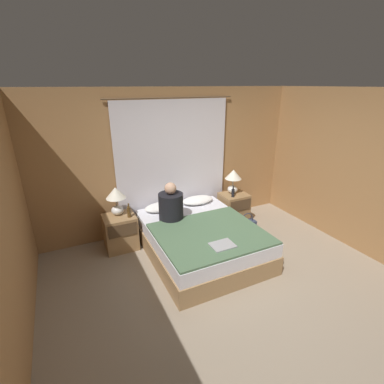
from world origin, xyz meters
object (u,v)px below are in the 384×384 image
Objects in this scene: pillow_right at (198,200)px; beer_bottle_on_right_stand at (233,193)px; nightstand_right at (234,208)px; lamp_left at (116,197)px; handbag_on_floor at (247,225)px; bed at (200,239)px; laptop_on_bed at (222,245)px; beer_bottle_on_left_stand at (129,212)px; pillow_left at (162,207)px; lamp_right at (233,178)px; nightstand_left at (121,232)px; person_left_in_bed at (171,205)px.

beer_bottle_on_right_stand reaches higher than pillow_right.
nightstand_right is at bearing -6.42° from pillow_right.
handbag_on_floor is at bearing -12.63° from lamp_left.
bed is 6.33× the size of laptop_on_bed.
lamp_left is 2.00× the size of beer_bottle_on_left_stand.
handbag_on_floor is at bearing -70.21° from beer_bottle_on_right_stand.
pillow_right is (0.35, 0.79, 0.31)m from bed.
nightstand_right is 1.82× the size of laptop_on_bed.
pillow_right is 2.55× the size of beer_bottle_on_left_stand.
handbag_on_floor is at bearing -88.07° from nightstand_right.
pillow_left is at bearing 102.47° from laptop_on_bed.
lamp_right reaches higher than beer_bottle_on_left_stand.
nightstand_right is 0.46m from handbag_on_floor.
beer_bottle_on_left_stand reaches higher than pillow_right.
beer_bottle_on_right_stand reaches higher than laptop_on_bed.
lamp_left is at bearing 144.60° from bed.
bed is 8.56× the size of beer_bottle_on_left_stand.
beer_bottle_on_right_stand reaches higher than nightstand_left.
nightstand_left is 2.46× the size of beer_bottle_on_left_stand.
lamp_right reaches higher than pillow_right.
nightstand_left is 1.47m from pillow_right.
person_left_in_bed is (-0.33, 0.39, 0.50)m from bed.
lamp_left is (-2.19, 0.07, 0.59)m from nightstand_right.
beer_bottle_on_left_stand is at bearing -48.91° from lamp_left.
laptop_on_bed is at bearing -128.89° from nightstand_right.
laptop_on_bed is (0.93, -1.29, -0.13)m from beer_bottle_on_left_stand.
person_left_in_bed is at bearing -149.65° from pillow_right.
nightstand_left reaches higher than handbag_on_floor.
lamp_left reaches higher than handbag_on_floor.
lamp_right reaches higher than nightstand_left.
nightstand_left is 0.92× the size of person_left_in_bed.
lamp_right is at bearing -0.41° from pillow_left.
beer_bottle_on_right_stand reaches higher than bed.
beer_bottle_on_left_stand reaches higher than nightstand_right.
beer_bottle_on_right_stand is (1.94, 0.00, -0.01)m from beer_bottle_on_left_stand.
nightstand_right is 0.39m from beer_bottle_on_right_stand.
nightstand_left is 0.59m from lamp_left.
pillow_right is at bearing 173.58° from nightstand_right.
nightstand_right is at bearing 42.60° from beer_bottle_on_right_stand.
bed is 3.48× the size of nightstand_right.
beer_bottle_on_right_stand is 1.65m from laptop_on_bed.
pillow_right is 1.32m from beer_bottle_on_left_stand.
bed is at bearing -144.60° from lamp_right.
pillow_right is (-0.75, 0.01, -0.32)m from lamp_right.
bed is at bearing -165.63° from handbag_on_floor.
bed is 9.44× the size of beer_bottle_on_right_stand.
nightstand_left is 2.19m from nightstand_right.
lamp_right is at bearing -0.78° from pillow_right.
pillow_left is 1.51m from laptop_on_bed.
beer_bottle_on_right_stand is at bearing -15.50° from pillow_right.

